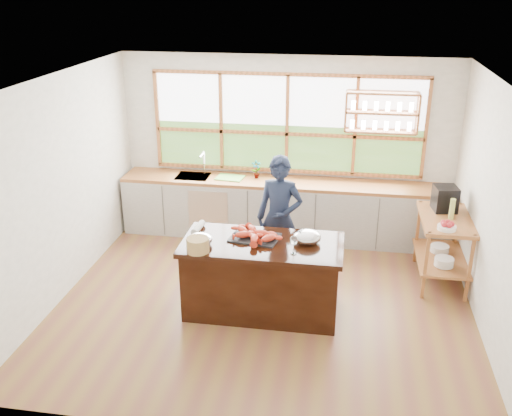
% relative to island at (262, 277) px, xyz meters
% --- Properties ---
extents(ground_plane, '(5.00, 5.00, 0.00)m').
position_rel_island_xyz_m(ground_plane, '(0.00, 0.20, -0.45)').
color(ground_plane, brown).
extents(room_shell, '(5.02, 4.52, 2.71)m').
position_rel_island_xyz_m(room_shell, '(0.02, 0.71, 1.30)').
color(room_shell, white).
rests_on(room_shell, ground_plane).
extents(back_counter, '(4.90, 0.63, 0.90)m').
position_rel_island_xyz_m(back_counter, '(-0.02, 2.14, 0.00)').
color(back_counter, beige).
rests_on(back_counter, ground_plane).
extents(right_shelf_unit, '(0.62, 1.10, 0.90)m').
position_rel_island_xyz_m(right_shelf_unit, '(2.19, 1.09, 0.15)').
color(right_shelf_unit, '#A95C2B').
rests_on(right_shelf_unit, ground_plane).
extents(island, '(1.85, 0.90, 0.90)m').
position_rel_island_xyz_m(island, '(0.00, 0.00, 0.00)').
color(island, black).
rests_on(island, ground_plane).
extents(cook, '(0.66, 0.48, 1.66)m').
position_rel_island_xyz_m(cook, '(0.09, 0.90, 0.38)').
color(cook, '#161E34').
rests_on(cook, ground_plane).
extents(potted_plant, '(0.17, 0.15, 0.28)m').
position_rel_island_xyz_m(potted_plant, '(-0.43, 2.20, 0.59)').
color(potted_plant, slate).
rests_on(potted_plant, back_counter).
extents(cutting_board, '(0.43, 0.35, 0.01)m').
position_rel_island_xyz_m(cutting_board, '(-0.82, 2.14, 0.45)').
color(cutting_board, '#69B847').
rests_on(cutting_board, back_counter).
extents(espresso_machine, '(0.32, 0.34, 0.32)m').
position_rel_island_xyz_m(espresso_machine, '(2.19, 1.35, 0.61)').
color(espresso_machine, black).
rests_on(espresso_machine, right_shelf_unit).
extents(wine_bottle, '(0.07, 0.07, 0.27)m').
position_rel_island_xyz_m(wine_bottle, '(2.24, 1.07, 0.58)').
color(wine_bottle, '#BBC55A').
rests_on(wine_bottle, right_shelf_unit).
extents(fruit_bowl, '(0.22, 0.22, 0.11)m').
position_rel_island_xyz_m(fruit_bowl, '(2.14, 0.72, 0.49)').
color(fruit_bowl, white).
rests_on(fruit_bowl, right_shelf_unit).
extents(slate_board, '(0.60, 0.48, 0.02)m').
position_rel_island_xyz_m(slate_board, '(-0.10, 0.10, 0.45)').
color(slate_board, black).
rests_on(slate_board, island).
extents(lobster_pile, '(0.55, 0.48, 0.08)m').
position_rel_island_xyz_m(lobster_pile, '(-0.11, 0.09, 0.50)').
color(lobster_pile, red).
rests_on(lobster_pile, slate_board).
extents(mixing_bowl_left, '(0.29, 0.29, 0.14)m').
position_rel_island_xyz_m(mixing_bowl_left, '(-0.69, -0.16, 0.51)').
color(mixing_bowl_left, silver).
rests_on(mixing_bowl_left, island).
extents(mixing_bowl_right, '(0.32, 0.32, 0.15)m').
position_rel_island_xyz_m(mixing_bowl_right, '(0.51, 0.09, 0.51)').
color(mixing_bowl_right, silver).
rests_on(mixing_bowl_right, island).
extents(wine_glass, '(0.08, 0.08, 0.22)m').
position_rel_island_xyz_m(wine_glass, '(0.38, -0.23, 0.61)').
color(wine_glass, white).
rests_on(wine_glass, island).
extents(wicker_basket, '(0.25, 0.25, 0.16)m').
position_rel_island_xyz_m(wicker_basket, '(-0.67, -0.34, 0.53)').
color(wicker_basket, tan).
rests_on(wicker_basket, island).
extents(parchment_roll, '(0.11, 0.31, 0.08)m').
position_rel_island_xyz_m(parchment_roll, '(-0.81, 0.20, 0.49)').
color(parchment_roll, silver).
rests_on(parchment_roll, island).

